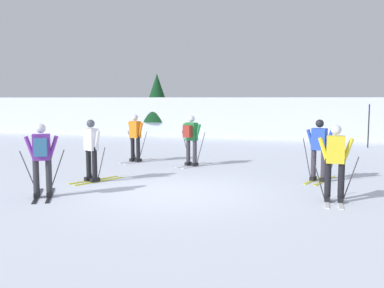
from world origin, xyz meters
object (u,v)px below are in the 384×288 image
at_px(conifer_far_left, 157,98).
at_px(trail_marker_pole, 369,126).
at_px(skier_orange, 135,137).
at_px(skier_green, 191,138).
at_px(skier_purple, 42,157).
at_px(skier_blue, 319,148).
at_px(skier_yellow, 335,161).
at_px(skier_white, 92,149).

bearing_deg(conifer_far_left, trail_marker_pole, -16.82).
bearing_deg(skier_orange, trail_marker_pole, 39.60).
distance_m(skier_orange, skier_green, 2.23).
bearing_deg(skier_purple, skier_green, 69.64).
distance_m(skier_green, conifer_far_left, 12.32).
relative_size(skier_orange, skier_blue, 1.00).
bearing_deg(skier_purple, conifer_far_left, 101.38).
bearing_deg(conifer_far_left, skier_green, -64.26).
distance_m(skier_orange, skier_yellow, 7.98).
height_order(skier_green, skier_blue, same).
bearing_deg(trail_marker_pole, skier_blue, -103.93).
bearing_deg(skier_blue, trail_marker_pole, 76.07).
xyz_separation_m(skier_orange, skier_white, (0.33, -3.78, -0.00)).
xyz_separation_m(skier_orange, trail_marker_pole, (8.57, 7.09, 0.09)).
relative_size(skier_purple, trail_marker_pole, 0.85).
xyz_separation_m(skier_orange, skier_purple, (0.18, -5.81, 0.04)).
relative_size(skier_purple, skier_blue, 1.00).
xyz_separation_m(skier_orange, skier_green, (2.19, -0.40, 0.04)).
bearing_deg(trail_marker_pole, skier_white, -127.15).
height_order(skier_blue, trail_marker_pole, trail_marker_pole).
distance_m(trail_marker_pole, conifer_far_left, 12.29).
height_order(skier_purple, conifer_far_left, conifer_far_left).
xyz_separation_m(skier_green, skier_white, (-1.86, -3.38, -0.04)).
bearing_deg(skier_purple, trail_marker_pole, 56.97).
bearing_deg(skier_green, skier_white, -118.78).
distance_m(skier_white, skier_blue, 6.23).
xyz_separation_m(skier_orange, skier_yellow, (6.63, -4.44, 0.00)).
xyz_separation_m(skier_purple, skier_white, (0.15, 2.03, -0.04)).
bearing_deg(skier_orange, conifer_far_left, 106.39).
height_order(skier_orange, skier_green, same).
xyz_separation_m(skier_white, conifer_far_left, (-3.46, 14.41, 1.39)).
relative_size(skier_green, skier_blue, 1.00).
height_order(skier_purple, skier_blue, same).
relative_size(skier_orange, conifer_far_left, 0.45).
bearing_deg(skier_purple, skier_white, 85.76).
distance_m(skier_blue, conifer_far_left, 15.85).
bearing_deg(skier_blue, conifer_far_left, 126.69).
distance_m(skier_green, skier_white, 3.86).
bearing_deg(skier_blue, skier_white, -163.68).
bearing_deg(skier_blue, skier_orange, 162.14).
bearing_deg(skier_orange, skier_green, -10.36).
height_order(skier_green, skier_yellow, same).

